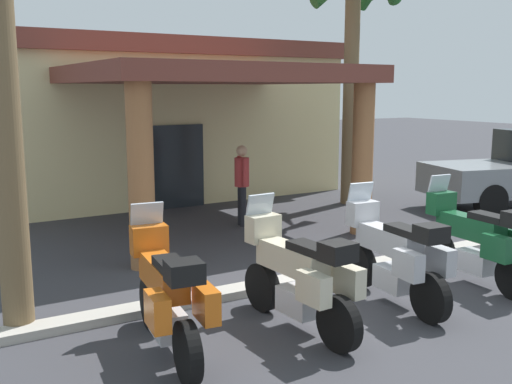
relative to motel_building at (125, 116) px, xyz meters
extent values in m
plane|color=#38383D|center=(0.04, -10.72, -2.19)|extent=(80.00, 80.00, 0.00)
cube|color=beige|center=(0.00, 0.20, -0.27)|extent=(10.91, 6.99, 3.84)
cube|color=#1E2328|center=(0.04, -3.29, -1.14)|extent=(1.80, 0.12, 2.10)
cube|color=brown|center=(0.06, -5.69, 1.09)|extent=(5.61, 4.99, 0.35)
cylinder|color=#9E663D|center=(-2.29, -7.78, -0.64)|extent=(0.43, 0.43, 3.10)
cylinder|color=#9E663D|center=(2.47, -7.73, -0.64)|extent=(0.43, 0.43, 3.10)
cube|color=brown|center=(0.00, 0.20, 1.87)|extent=(11.31, 7.39, 0.44)
cylinder|color=black|center=(-3.09, -10.28, -1.86)|extent=(0.21, 0.67, 0.66)
cylinder|color=black|center=(-3.26, -11.82, -1.86)|extent=(0.21, 0.67, 0.66)
cube|color=silver|center=(-3.18, -11.07, -1.82)|extent=(0.38, 0.59, 0.32)
cube|color=orange|center=(-3.16, -10.92, -1.31)|extent=(0.43, 1.18, 0.34)
cube|color=black|center=(-3.20, -11.27, -1.09)|extent=(0.35, 0.63, 0.10)
cube|color=orange|center=(-3.09, -10.30, -1.04)|extent=(0.46, 0.29, 0.36)
cube|color=#B2BCC6|center=(-3.08, -10.22, -0.76)|extent=(0.41, 0.16, 0.36)
cube|color=orange|center=(-3.50, -11.64, -1.43)|extent=(0.23, 0.46, 0.36)
cube|color=orange|center=(-2.99, -11.70, -1.43)|extent=(0.23, 0.46, 0.36)
cube|color=black|center=(-3.26, -11.77, -1.02)|extent=(0.39, 0.36, 0.22)
cylinder|color=black|center=(-1.56, -10.46, -1.86)|extent=(0.18, 0.67, 0.66)
cylinder|color=black|center=(-1.47, -12.01, -1.86)|extent=(0.18, 0.67, 0.66)
cube|color=silver|center=(-1.51, -11.26, -1.82)|extent=(0.35, 0.58, 0.32)
cube|color=beige|center=(-1.52, -11.11, -1.31)|extent=(0.37, 1.17, 0.34)
cube|color=black|center=(-1.50, -11.46, -1.09)|extent=(0.32, 0.62, 0.10)
cube|color=beige|center=(-1.56, -10.48, -1.04)|extent=(0.45, 0.27, 0.36)
cube|color=#B2BCC6|center=(-1.57, -10.40, -0.76)|extent=(0.41, 0.14, 0.36)
cube|color=beige|center=(-1.74, -11.87, -1.43)|extent=(0.21, 0.45, 0.36)
cube|color=beige|center=(-1.22, -11.84, -1.43)|extent=(0.21, 0.45, 0.36)
cube|color=black|center=(-1.47, -11.96, -1.02)|extent=(0.38, 0.34, 0.22)
cylinder|color=black|center=(0.22, -10.38, -1.86)|extent=(0.20, 0.67, 0.66)
cylinder|color=black|center=(0.08, -11.92, -1.86)|extent=(0.20, 0.67, 0.66)
cube|color=silver|center=(0.15, -11.18, -1.82)|extent=(0.37, 0.59, 0.32)
cube|color=#B2B2B7|center=(0.16, -11.03, -1.31)|extent=(0.40, 1.17, 0.34)
cube|color=black|center=(0.13, -11.38, -1.09)|extent=(0.33, 0.62, 0.10)
cube|color=#B2B2B7|center=(0.22, -10.40, -1.04)|extent=(0.46, 0.28, 0.36)
cube|color=#B2BCC6|center=(0.22, -10.32, -0.76)|extent=(0.41, 0.15, 0.36)
cube|color=#B2B2B7|center=(-0.16, -11.75, -1.43)|extent=(0.22, 0.45, 0.36)
cube|color=#B2B2B7|center=(0.35, -11.80, -1.43)|extent=(0.22, 0.45, 0.36)
cube|color=black|center=(0.09, -11.87, -1.02)|extent=(0.39, 0.35, 0.22)
cylinder|color=black|center=(1.86, -10.40, -1.86)|extent=(0.18, 0.67, 0.66)
cube|color=silver|center=(1.81, -11.20, -1.82)|extent=(0.35, 0.58, 0.32)
cube|color=#19512D|center=(1.82, -11.05, -1.31)|extent=(0.37, 1.17, 0.34)
cube|color=black|center=(1.80, -11.40, -1.09)|extent=(0.31, 0.62, 0.10)
cube|color=#19512D|center=(1.86, -10.42, -1.04)|extent=(0.45, 0.27, 0.36)
cube|color=#B2BCC6|center=(1.86, -10.34, -0.76)|extent=(0.41, 0.14, 0.36)
cube|color=#19512D|center=(1.52, -11.78, -1.43)|extent=(0.21, 0.45, 0.36)
cylinder|color=black|center=(0.64, -5.97, -1.74)|extent=(0.14, 0.14, 0.88)
cylinder|color=black|center=(0.68, -5.79, -1.74)|extent=(0.14, 0.14, 0.88)
cylinder|color=#B23333|center=(0.66, -5.88, -0.99)|extent=(0.32, 0.32, 0.62)
cylinder|color=#B23333|center=(0.61, -6.09, -0.96)|extent=(0.09, 0.09, 0.59)
cylinder|color=#B23333|center=(0.71, -5.66, -0.96)|extent=(0.09, 0.09, 0.59)
sphere|color=tan|center=(0.66, -5.88, -0.53)|extent=(0.24, 0.24, 0.24)
cylinder|color=black|center=(6.46, -6.45, -1.79)|extent=(0.84, 0.43, 0.80)
cylinder|color=black|center=(6.07, -8.11, -1.79)|extent=(0.84, 0.43, 0.80)
cylinder|color=brown|center=(-4.53, -9.52, 0.58)|extent=(0.38, 0.38, 5.53)
cylinder|color=brown|center=(4.35, -4.99, 0.49)|extent=(0.39, 0.39, 5.35)
cube|color=#ADA89E|center=(-0.68, -9.76, -2.13)|extent=(8.65, 0.36, 0.12)
camera|label=1|loc=(-5.51, -17.05, 0.79)|focal=41.54mm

